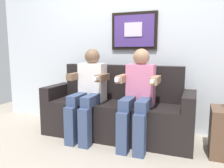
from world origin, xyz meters
The scene contains 5 objects.
ground_plane centered at (0.00, 0.00, 0.00)m, with size 5.55×5.55×0.00m, color #9E9384.
back_wall_assembly centered at (0.00, 0.76, 1.30)m, with size 4.27×0.10×2.60m.
couch centered at (0.00, 0.33, 0.31)m, with size 1.87×0.58×0.90m.
person_on_left centered at (-0.31, 0.16, 0.61)m, with size 0.46×0.56×1.11m.
person_on_right centered at (0.31, 0.16, 0.61)m, with size 0.46×0.56×1.11m.
Camera 1 is at (0.92, -2.27, 1.09)m, focal length 35.76 mm.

